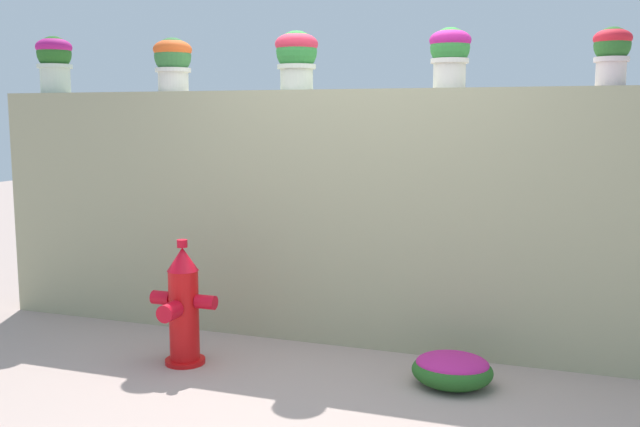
{
  "coord_description": "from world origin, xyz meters",
  "views": [
    {
      "loc": [
        1.35,
        -3.9,
        1.62
      ],
      "look_at": [
        -0.3,
        0.72,
        0.94
      ],
      "focal_mm": 40.2,
      "sensor_mm": 36.0,
      "label": 1
    }
  ],
  "objects_px": {
    "potted_plant_1": "(173,60)",
    "fire_hydrant": "(183,308)",
    "potted_plant_0": "(54,59)",
    "potted_plant_3": "(450,52)",
    "potted_plant_2": "(297,55)",
    "flower_bush_left": "(452,369)",
    "potted_plant_4": "(612,50)"
  },
  "relations": [
    {
      "from": "potted_plant_0",
      "to": "potted_plant_4",
      "type": "height_order",
      "value": "potted_plant_0"
    },
    {
      "from": "potted_plant_2",
      "to": "fire_hydrant",
      "type": "distance_m",
      "value": 1.92
    },
    {
      "from": "potted_plant_4",
      "to": "flower_bush_left",
      "type": "distance_m",
      "value": 2.17
    },
    {
      "from": "fire_hydrant",
      "to": "flower_bush_left",
      "type": "distance_m",
      "value": 1.75
    },
    {
      "from": "potted_plant_2",
      "to": "potted_plant_3",
      "type": "xyz_separation_m",
      "value": [
        1.08,
        0.02,
        -0.01
      ]
    },
    {
      "from": "potted_plant_3",
      "to": "potted_plant_1",
      "type": "bearing_deg",
      "value": -179.69
    },
    {
      "from": "fire_hydrant",
      "to": "potted_plant_2",
      "type": "bearing_deg",
      "value": 59.96
    },
    {
      "from": "potted_plant_0",
      "to": "potted_plant_3",
      "type": "distance_m",
      "value": 3.21
    },
    {
      "from": "potted_plant_1",
      "to": "flower_bush_left",
      "type": "distance_m",
      "value": 3.03
    },
    {
      "from": "potted_plant_0",
      "to": "flower_bush_left",
      "type": "relative_size",
      "value": 0.94
    },
    {
      "from": "potted_plant_2",
      "to": "flower_bush_left",
      "type": "xyz_separation_m",
      "value": [
        1.24,
        -0.62,
        -1.93
      ]
    },
    {
      "from": "potted_plant_1",
      "to": "fire_hydrant",
      "type": "bearing_deg",
      "value": -57.58
    },
    {
      "from": "potted_plant_0",
      "to": "fire_hydrant",
      "type": "relative_size",
      "value": 0.56
    },
    {
      "from": "potted_plant_2",
      "to": "flower_bush_left",
      "type": "relative_size",
      "value": 0.85
    },
    {
      "from": "potted_plant_0",
      "to": "fire_hydrant",
      "type": "height_order",
      "value": "potted_plant_0"
    },
    {
      "from": "potted_plant_0",
      "to": "potted_plant_2",
      "type": "bearing_deg",
      "value": -1.52
    },
    {
      "from": "potted_plant_3",
      "to": "fire_hydrant",
      "type": "xyz_separation_m",
      "value": [
        -1.55,
        -0.84,
        -1.65
      ]
    },
    {
      "from": "potted_plant_0",
      "to": "potted_plant_2",
      "type": "xyz_separation_m",
      "value": [
        2.13,
        -0.06,
        -0.03
      ]
    },
    {
      "from": "potted_plant_4",
      "to": "fire_hydrant",
      "type": "distance_m",
      "value": 3.13
    },
    {
      "from": "flower_bush_left",
      "to": "fire_hydrant",
      "type": "bearing_deg",
      "value": -173.34
    },
    {
      "from": "potted_plant_0",
      "to": "flower_bush_left",
      "type": "bearing_deg",
      "value": -11.38
    },
    {
      "from": "potted_plant_4",
      "to": "flower_bush_left",
      "type": "height_order",
      "value": "potted_plant_4"
    },
    {
      "from": "potted_plant_0",
      "to": "potted_plant_3",
      "type": "xyz_separation_m",
      "value": [
        3.21,
        -0.04,
        -0.04
      ]
    },
    {
      "from": "potted_plant_2",
      "to": "flower_bush_left",
      "type": "height_order",
      "value": "potted_plant_2"
    },
    {
      "from": "potted_plant_1",
      "to": "potted_plant_4",
      "type": "relative_size",
      "value": 1.12
    },
    {
      "from": "potted_plant_3",
      "to": "potted_plant_4",
      "type": "distance_m",
      "value": 0.99
    },
    {
      "from": "potted_plant_1",
      "to": "fire_hydrant",
      "type": "xyz_separation_m",
      "value": [
        0.53,
        -0.83,
        -1.66
      ]
    },
    {
      "from": "potted_plant_3",
      "to": "potted_plant_4",
      "type": "relative_size",
      "value": 1.1
    },
    {
      "from": "potted_plant_4",
      "to": "fire_hydrant",
      "type": "bearing_deg",
      "value": -161.81
    },
    {
      "from": "potted_plant_3",
      "to": "flower_bush_left",
      "type": "relative_size",
      "value": 0.81
    },
    {
      "from": "potted_plant_1",
      "to": "potted_plant_3",
      "type": "height_order",
      "value": "potted_plant_1"
    },
    {
      "from": "potted_plant_2",
      "to": "fire_hydrant",
      "type": "height_order",
      "value": "potted_plant_2"
    }
  ]
}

